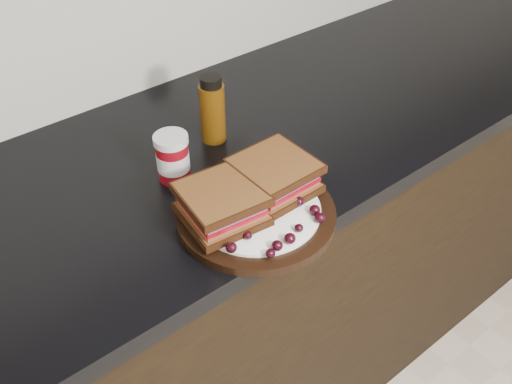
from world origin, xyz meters
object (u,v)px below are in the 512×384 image
sandwich_left (222,204)px  condiment_jar (173,157)px  oil_bottle (212,109)px  plate (256,214)px

sandwich_left → condiment_jar: condiment_jar is taller
condiment_jar → oil_bottle: oil_bottle is taller
oil_bottle → sandwich_left: bearing=-122.1°
plate → condiment_jar: condiment_jar is taller
plate → sandwich_left: size_ratio=2.17×
sandwich_left → oil_bottle: (0.14, 0.23, 0.02)m
plate → oil_bottle: 0.27m
plate → sandwich_left: sandwich_left is taller
plate → condiment_jar: size_ratio=2.95×
plate → condiment_jar: 0.20m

